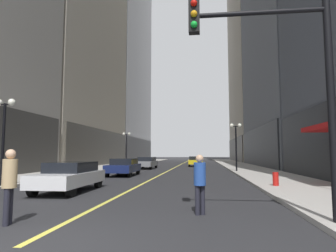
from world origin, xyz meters
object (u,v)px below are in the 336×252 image
object	(u,v)px
fire_hydrant_right	(276,180)
car_grey	(147,162)
pedestrian_in_blue_hoodie	(200,180)
traffic_light_near_right	(284,69)
car_navy	(124,166)
car_yellow	(195,161)
car_white	(70,175)
street_lamp_right_mid	(236,136)
street_lamp_left_far	(126,141)
street_lamp_left_near	(4,122)
pedestrian_in_tan_trench	(9,180)

from	to	relation	value
fire_hydrant_right	car_grey	bearing A→B (deg)	118.90
pedestrian_in_blue_hoodie	traffic_light_near_right	size ratio (longest dim) A/B	0.30
car_navy	car_yellow	xyz separation A→B (m)	(5.08, 17.41, -0.00)
car_white	pedestrian_in_blue_hoodie	size ratio (longest dim) A/B	2.70
car_navy	car_grey	distance (m)	10.34
pedestrian_in_blue_hoodie	fire_hydrant_right	size ratio (longest dim) A/B	2.09
street_lamp_right_mid	street_lamp_left_far	bearing A→B (deg)	142.07
car_navy	street_lamp_left_near	xyz separation A→B (m)	(-3.71, -8.88, 2.54)
pedestrian_in_tan_trench	street_lamp_left_near	xyz separation A→B (m)	(-5.12, 6.72, 2.19)
car_white	street_lamp_right_mid	distance (m)	17.06
car_white	traffic_light_near_right	size ratio (longest dim) A/B	0.80
car_navy	street_lamp_left_far	world-z (taller)	street_lamp_left_far
pedestrian_in_tan_trench	pedestrian_in_blue_hoodie	bearing A→B (deg)	20.73
pedestrian_in_tan_trench	street_lamp_left_far	xyz separation A→B (m)	(-5.12, 30.32, 2.19)
pedestrian_in_blue_hoodie	traffic_light_near_right	world-z (taller)	traffic_light_near_right
car_navy	traffic_light_near_right	world-z (taller)	traffic_light_near_right
car_navy	street_lamp_right_mid	distance (m)	10.56
traffic_light_near_right	street_lamp_left_far	bearing A→B (deg)	111.52
car_grey	traffic_light_near_right	world-z (taller)	traffic_light_near_right
pedestrian_in_blue_hoodie	traffic_light_near_right	distance (m)	3.66
car_navy	pedestrian_in_blue_hoodie	world-z (taller)	pedestrian_in_blue_hoodie
traffic_light_near_right	pedestrian_in_tan_trench	bearing A→B (deg)	-175.50
traffic_light_near_right	pedestrian_in_blue_hoodie	bearing A→B (deg)	149.57
car_navy	street_lamp_right_mid	bearing A→B (deg)	27.54
car_grey	street_lamp_left_near	xyz separation A→B (m)	(-3.53, -19.22, 2.54)
car_white	pedestrian_in_blue_hoodie	world-z (taller)	pedestrian_in_blue_hoodie
pedestrian_in_tan_trench	street_lamp_right_mid	world-z (taller)	street_lamp_right_mid
car_navy	car_yellow	world-z (taller)	same
traffic_light_near_right	car_yellow	bearing A→B (deg)	95.20
street_lamp_right_mid	pedestrian_in_blue_hoodie	bearing A→B (deg)	-99.48
traffic_light_near_right	street_lamp_left_far	size ratio (longest dim) A/B	1.28
car_white	street_lamp_left_near	world-z (taller)	street_lamp_left_near
car_yellow	street_lamp_right_mid	size ratio (longest dim) A/B	1.00
street_lamp_left_near	street_lamp_right_mid	world-z (taller)	same
car_grey	street_lamp_left_near	size ratio (longest dim) A/B	1.03
street_lamp_left_near	street_lamp_left_far	world-z (taller)	same
car_grey	car_yellow	distance (m)	8.82
car_grey	car_yellow	bearing A→B (deg)	53.39
car_yellow	street_lamp_left_far	size ratio (longest dim) A/B	1.00
street_lamp_left_near	fire_hydrant_right	bearing A→B (deg)	6.56
car_navy	car_white	bearing A→B (deg)	-89.28
car_grey	car_yellow	xyz separation A→B (m)	(5.26, 7.08, -0.00)
pedestrian_in_blue_hoodie	fire_hydrant_right	bearing A→B (deg)	61.04
pedestrian_in_tan_trench	street_lamp_right_mid	size ratio (longest dim) A/B	0.41
car_yellow	fire_hydrant_right	xyz separation A→B (m)	(4.51, -24.77, -0.32)
car_grey	traffic_light_near_right	bearing A→B (deg)	-72.09
street_lamp_left_far	fire_hydrant_right	xyz separation A→B (m)	(13.30, -22.07, -2.86)
street_lamp_left_far	street_lamp_left_near	bearing A→B (deg)	-90.00
car_yellow	street_lamp_left_near	distance (m)	27.84
street_lamp_right_mid	car_yellow	bearing A→B (deg)	107.55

